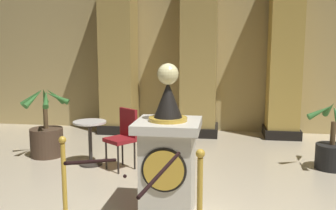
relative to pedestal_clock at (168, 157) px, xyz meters
The scene contains 11 objects.
back_wall 4.74m from the pedestal_clock, 89.13° to the left, with size 11.85×0.16×3.67m, color tan.
pedestal_clock is the anchor object (origin of this frame).
stanchion_near 1.20m from the pedestal_clock, 154.13° to the right, with size 0.24×0.24×1.01m.
velvet_rope 0.82m from the pedestal_clock, 112.01° to the right, with size 1.02×1.00×0.22m.
column_left 4.58m from the pedestal_clock, 112.94° to the left, with size 0.88×0.88×3.52m.
column_right 4.64m from the pedestal_clock, 65.43° to the left, with size 0.78×0.78×3.52m.
column_centre_rear 4.24m from the pedestal_clock, 89.03° to the left, with size 0.92×0.92×3.52m.
potted_palm_left 3.19m from the pedestal_clock, 141.34° to the left, with size 0.87×0.79×1.26m.
potted_palm_right 3.09m from the pedestal_clock, 40.32° to the left, with size 0.88×0.86×1.10m.
cafe_table 2.24m from the pedestal_clock, 133.43° to the left, with size 0.54×0.54×0.73m.
cafe_chair_red 1.80m from the pedestal_clock, 121.50° to the left, with size 0.56×0.56×0.96m.
Camera 1 is at (0.54, -3.61, 1.91)m, focal length 39.62 mm.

